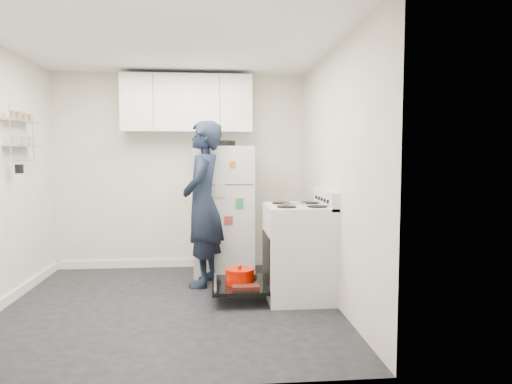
{
  "coord_description": "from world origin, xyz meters",
  "views": [
    {
      "loc": [
        0.43,
        -4.37,
        1.44
      ],
      "look_at": [
        0.89,
        0.64,
        1.05
      ],
      "focal_mm": 32.0,
      "sensor_mm": 36.0,
      "label": 1
    }
  ],
  "objects": [
    {
      "name": "upper_cabinets",
      "position": [
        0.1,
        1.43,
        2.1
      ],
      "size": [
        1.6,
        0.33,
        0.7
      ],
      "primitive_type": "cube",
      "color": "silver",
      "rests_on": "room"
    },
    {
      "name": "open_oven_door",
      "position": [
        0.68,
        0.15,
        0.19
      ],
      "size": [
        0.55,
        0.7,
        0.23
      ],
      "color": "black",
      "rests_on": "ground"
    },
    {
      "name": "refrigerator",
      "position": [
        0.54,
        1.25,
        0.79
      ],
      "size": [
        0.72,
        0.74,
        1.64
      ],
      "color": "silver",
      "rests_on": "ground"
    },
    {
      "name": "room",
      "position": [
        -0.03,
        0.03,
        1.21
      ],
      "size": [
        3.21,
        3.21,
        2.51
      ],
      "color": "black",
      "rests_on": "ground"
    },
    {
      "name": "wall_shelf_rack",
      "position": [
        -1.52,
        0.49,
        1.68
      ],
      "size": [
        0.14,
        0.6,
        0.61
      ],
      "color": "#B2B2B7",
      "rests_on": "room"
    },
    {
      "name": "person",
      "position": [
        0.3,
        0.72,
        0.92
      ],
      "size": [
        0.56,
        0.74,
        1.84
      ],
      "primitive_type": "imported",
      "rotation": [
        0.0,
        0.0,
        -1.77
      ],
      "color": "#151E30",
      "rests_on": "ground"
    },
    {
      "name": "electric_range",
      "position": [
        1.26,
        0.15,
        0.47
      ],
      "size": [
        0.66,
        0.76,
        1.1
      ],
      "color": "silver",
      "rests_on": "ground"
    }
  ]
}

